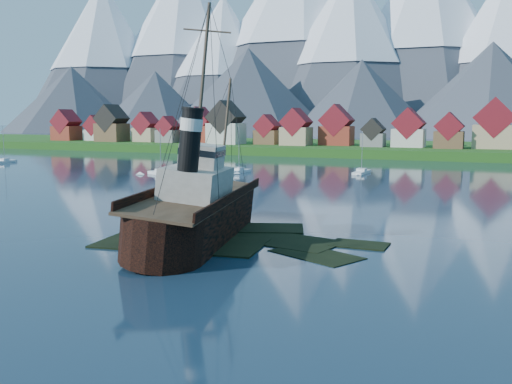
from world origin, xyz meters
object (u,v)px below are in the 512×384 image
at_px(sailboat_b, 5,162).
at_px(sailboat_f, 239,172).
at_px(tugboat_wreck, 203,208).
at_px(sailboat_e, 362,173).
at_px(sailboat_c, 161,174).

distance_m(sailboat_b, sailboat_f, 77.60).
height_order(tugboat_wreck, sailboat_e, tugboat_wreck).
relative_size(tugboat_wreck, sailboat_f, 2.87).
bearing_deg(sailboat_f, sailboat_b, -170.02).
xyz_separation_m(tugboat_wreck, sailboat_b, (-105.55, 69.96, -3.07)).
bearing_deg(sailboat_f, tugboat_wreck, -58.10).
distance_m(tugboat_wreck, sailboat_e, 79.90).
relative_size(tugboat_wreck, sailboat_e, 3.15).
distance_m(tugboat_wreck, sailboat_c, 72.54).
distance_m(sailboat_b, sailboat_c, 63.54).
relative_size(sailboat_c, sailboat_e, 1.07).
distance_m(sailboat_c, sailboat_f, 19.04).
height_order(sailboat_b, sailboat_f, sailboat_f).
xyz_separation_m(sailboat_b, sailboat_e, (105.74, 9.88, -0.04)).
bearing_deg(sailboat_b, sailboat_e, 2.97).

